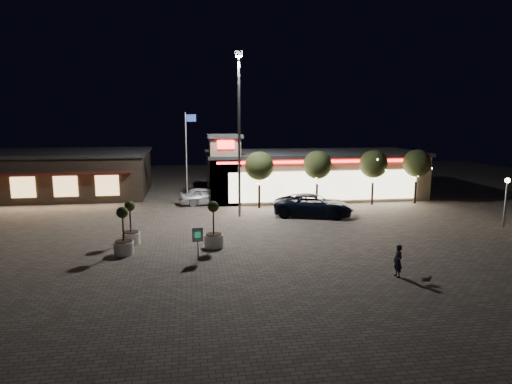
{
  "coord_description": "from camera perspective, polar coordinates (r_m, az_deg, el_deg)",
  "views": [
    {
      "loc": [
        -1.76,
        -26.32,
        7.82
      ],
      "look_at": [
        2.99,
        6.0,
        2.23
      ],
      "focal_mm": 32.0,
      "sensor_mm": 36.0,
      "label": 1
    }
  ],
  "objects": [
    {
      "name": "lamp_post_east",
      "position": [
        36.12,
        28.82,
        -0.05
      ],
      "size": [
        0.36,
        0.36,
        3.48
      ],
      "color": "gray",
      "rests_on": "ground"
    },
    {
      "name": "string_tree_c",
      "position": [
        40.74,
        14.48,
        3.4
      ],
      "size": [
        2.42,
        2.42,
        4.79
      ],
      "color": "#332319",
      "rests_on": "ground"
    },
    {
      "name": "retail_building",
      "position": [
        43.98,
        6.56,
        2.31
      ],
      "size": [
        20.4,
        8.4,
        6.1
      ],
      "color": "gray",
      "rests_on": "ground"
    },
    {
      "name": "valet_sign",
      "position": [
        24.9,
        -7.3,
        -5.68
      ],
      "size": [
        0.59,
        0.16,
        1.79
      ],
      "color": "gray",
      "rests_on": "ground"
    },
    {
      "name": "planter_mid",
      "position": [
        26.82,
        -16.22,
        -5.76
      ],
      "size": [
        1.12,
        1.12,
        2.75
      ],
      "color": "silver",
      "rests_on": "ground"
    },
    {
      "name": "ground",
      "position": [
        27.51,
        -4.38,
        -6.84
      ],
      "size": [
        90.0,
        90.0,
        0.0
      ],
      "primitive_type": "plane",
      "color": "#645D51",
      "rests_on": "ground"
    },
    {
      "name": "restaurant_building",
      "position": [
        48.22,
        -23.02,
        2.19
      ],
      "size": [
        16.4,
        11.0,
        4.3
      ],
      "color": "#382D23",
      "rests_on": "ground"
    },
    {
      "name": "string_tree_d",
      "position": [
        42.44,
        19.47,
        3.39
      ],
      "size": [
        2.42,
        2.42,
        4.79
      ],
      "color": "#332319",
      "rests_on": "ground"
    },
    {
      "name": "dog",
      "position": [
        23.05,
        20.6,
        -10.07
      ],
      "size": [
        0.5,
        0.19,
        0.27
      ],
      "color": "#59514C",
      "rests_on": "ground"
    },
    {
      "name": "planter_right",
      "position": [
        27.29,
        -5.32,
        -5.11
      ],
      "size": [
        1.14,
        1.14,
        2.79
      ],
      "color": "silver",
      "rests_on": "ground"
    },
    {
      "name": "string_tree_b",
      "position": [
        39.07,
        7.69,
        3.36
      ],
      "size": [
        2.42,
        2.42,
        4.79
      ],
      "color": "#332319",
      "rests_on": "ground"
    },
    {
      "name": "pedestrian",
      "position": [
        23.36,
        17.33,
        -8.25
      ],
      "size": [
        0.44,
        0.62,
        1.6
      ],
      "primitive_type": "imported",
      "rotation": [
        0.0,
        0.0,
        -1.47
      ],
      "color": "black",
      "rests_on": "ground"
    },
    {
      "name": "planter_left",
      "position": [
        28.83,
        -15.38,
        -4.69
      ],
      "size": [
        1.09,
        1.09,
        2.67
      ],
      "color": "silver",
      "rests_on": "ground"
    },
    {
      "name": "white_sedan",
      "position": [
        40.09,
        -6.29,
        -0.47
      ],
      "size": [
        4.77,
        2.4,
        1.56
      ],
      "primitive_type": "imported",
      "rotation": [
        0.0,
        0.0,
        1.7
      ],
      "color": "white",
      "rests_on": "ground"
    },
    {
      "name": "floodlight_pole",
      "position": [
        34.53,
        -2.13,
        8.37
      ],
      "size": [
        0.6,
        0.4,
        12.38
      ],
      "color": "gray",
      "rests_on": "ground"
    },
    {
      "name": "flagpole",
      "position": [
        39.44,
        -8.58,
        5.12
      ],
      "size": [
        0.95,
        0.1,
        8.0
      ],
      "color": "white",
      "rests_on": "ground"
    },
    {
      "name": "pickup_truck",
      "position": [
        35.64,
        7.19,
        -1.64
      ],
      "size": [
        6.7,
        4.48,
        1.71
      ],
      "primitive_type": "imported",
      "rotation": [
        0.0,
        0.0,
        1.28
      ],
      "color": "black",
      "rests_on": "ground"
    },
    {
      "name": "string_tree_a",
      "position": [
        38.0,
        0.41,
        3.27
      ],
      "size": [
        2.42,
        2.42,
        4.79
      ],
      "color": "#332319",
      "rests_on": "ground"
    }
  ]
}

